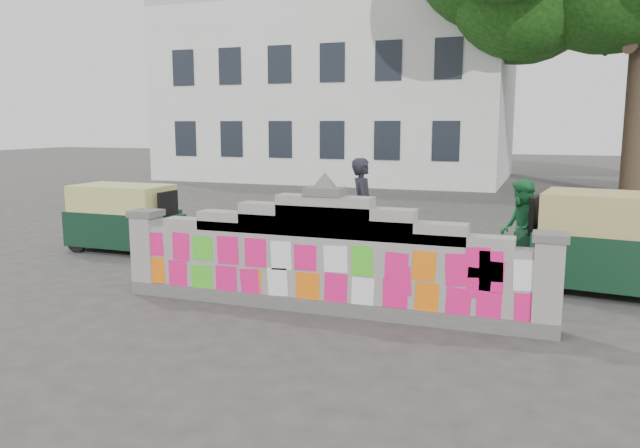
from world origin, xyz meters
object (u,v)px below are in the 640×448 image
object	(u,v)px
rickshaw_left	(126,217)
rickshaw_right	(614,242)
cyclist_bike	(362,240)
pedestrian	(521,229)
cyclist_rider	(362,220)

from	to	relation	value
rickshaw_left	rickshaw_right	distance (m)	9.40
cyclist_bike	rickshaw_left	xyz separation A→B (m)	(-5.15, -0.24, 0.20)
rickshaw_left	cyclist_bike	bearing A→B (deg)	2.85
cyclist_bike	pedestrian	distance (m)	2.84
cyclist_rider	rickshaw_right	world-z (taller)	cyclist_rider
cyclist_bike	cyclist_rider	bearing A→B (deg)	70.90
pedestrian	rickshaw_left	bearing A→B (deg)	-99.86
rickshaw_left	rickshaw_right	xyz separation A→B (m)	(9.40, -0.12, 0.10)
cyclist_rider	pedestrian	distance (m)	2.82
cyclist_rider	rickshaw_right	size ratio (longest dim) A/B	0.61
rickshaw_left	rickshaw_right	world-z (taller)	rickshaw_right
cyclist_bike	rickshaw_right	world-z (taller)	rickshaw_right
cyclist_rider	rickshaw_right	distance (m)	4.27
cyclist_bike	pedestrian	size ratio (longest dim) A/B	1.16
pedestrian	rickshaw_right	distance (m)	1.54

